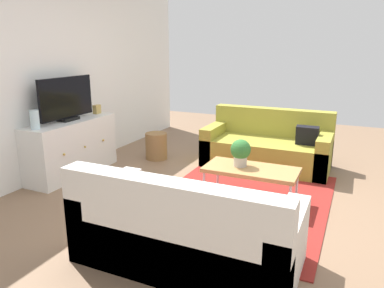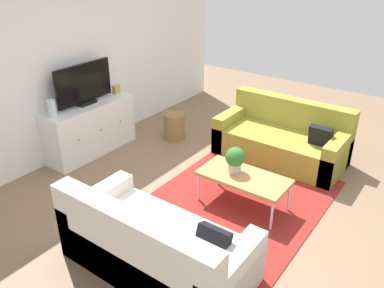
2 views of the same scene
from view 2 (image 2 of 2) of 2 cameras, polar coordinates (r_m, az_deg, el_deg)
name	(u,v)px [view 2 (image 2 of 2)]	position (r m, az deg, el deg)	size (l,w,h in m)	color
ground_plane	(224,199)	(4.93, 4.62, -7.87)	(10.00, 10.00, 0.00)	#84664C
wall_back	(74,59)	(5.97, -16.61, 11.61)	(6.40, 0.12, 2.70)	white
area_rug	(235,203)	(4.86, 6.14, -8.38)	(2.50, 1.90, 0.01)	maroon
couch_left_side	(152,250)	(3.79, -5.73, -14.93)	(0.88, 1.79, 0.82)	silver
couch_right_side	(283,140)	(5.88, 12.99, 0.61)	(0.88, 1.79, 0.82)	olive
coffee_table	(244,178)	(4.64, 7.42, -4.88)	(0.52, 1.04, 0.41)	#B7844C
potted_plant	(235,159)	(4.60, 6.20, -2.12)	(0.23, 0.23, 0.31)	#B7B2A8
tv_console	(90,128)	(6.02, -14.40, 2.18)	(1.40, 0.47, 0.76)	white
flat_screen_tv	(84,84)	(5.80, -15.27, 8.27)	(0.94, 0.16, 0.58)	black
glass_vase	(52,109)	(5.52, -19.49, 4.83)	(0.11, 0.11, 0.23)	silver
mantel_clock	(116,89)	(6.21, -10.82, 7.74)	(0.11, 0.07, 0.13)	tan
wicker_basket	(174,126)	(6.35, -2.57, 2.63)	(0.34, 0.34, 0.42)	olive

